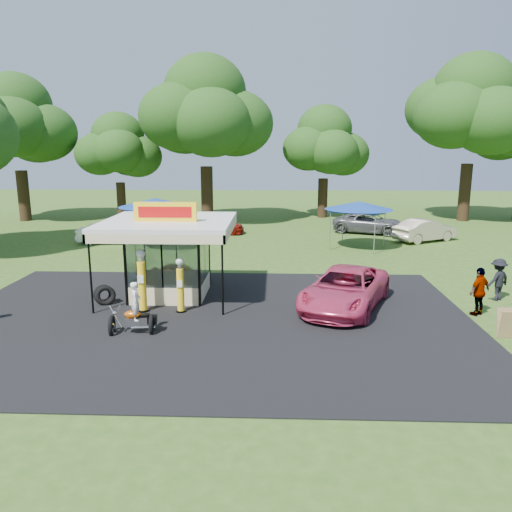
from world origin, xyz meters
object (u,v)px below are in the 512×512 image
object	(u,v)px
spectator_east_a	(498,280)
tent_east	(359,206)
tent_west	(155,203)
gas_pump_left	(142,282)
bg_car_b	(214,225)
kiosk_car	(180,273)
bg_car_a	(110,233)
motorcycle	(135,313)
a_frame_sign	(507,324)
gas_pump_right	(180,287)
bg_car_d	(370,223)
bg_car_e	(425,230)
spectator_east_b	(479,291)
gas_station_kiosk	(170,256)
pink_sedan	(345,289)

from	to	relation	value
spectator_east_a	tent_east	size ratio (longest dim) A/B	0.42
tent_west	gas_pump_left	bearing A→B (deg)	-79.14
gas_pump_left	bg_car_b	xyz separation A→B (m)	(0.61, 18.38, -0.56)
kiosk_car	spectator_east_a	bearing A→B (deg)	-99.21
bg_car_a	tent_east	xyz separation A→B (m)	(16.51, -0.98, 2.04)
motorcycle	tent_east	distance (m)	18.68
spectator_east_a	tent_west	xyz separation A→B (m)	(-17.12, 10.61, 2.01)
kiosk_car	bg_car_b	xyz separation A→B (m)	(-0.05, 13.96, 0.18)
a_frame_sign	spectator_east_a	bearing A→B (deg)	71.45
spectator_east_a	bg_car_a	world-z (taller)	spectator_east_a
motorcycle	tent_west	world-z (taller)	tent_west
gas_pump_right	tent_east	bearing A→B (deg)	55.68
motorcycle	spectator_east_a	xyz separation A→B (m)	(14.33, 4.49, 0.15)
spectator_east_a	gas_pump_right	bearing A→B (deg)	-19.87
tent_west	tent_east	bearing A→B (deg)	1.92
spectator_east_a	bg_car_d	distance (m)	17.05
bg_car_e	kiosk_car	bearing A→B (deg)	97.41
motorcycle	tent_west	size ratio (longest dim) A/B	0.42
spectator_east_b	kiosk_car	bearing A→B (deg)	-53.84
gas_pump_left	kiosk_car	bearing A→B (deg)	81.54
kiosk_car	bg_car_d	size ratio (longest dim) A/B	0.52
gas_pump_right	spectator_east_a	world-z (taller)	gas_pump_right
motorcycle	bg_car_e	size ratio (longest dim) A/B	0.42
motorcycle	gas_pump_right	bearing A→B (deg)	56.02
gas_station_kiosk	bg_car_e	distance (m)	20.19
pink_sedan	bg_car_e	size ratio (longest dim) A/B	1.24
a_frame_sign	spectator_east_b	xyz separation A→B (m)	(-0.02, 2.38, 0.44)
tent_west	spectator_east_b	bearing A→B (deg)	-39.10
motorcycle	spectator_east_b	world-z (taller)	spectator_east_b
motorcycle	bg_car_a	world-z (taller)	motorcycle
a_frame_sign	bg_car_e	xyz separation A→B (m)	(2.46, 18.03, 0.26)
gas_station_kiosk	a_frame_sign	distance (m)	13.30
gas_pump_left	bg_car_e	distance (m)	22.18
gas_pump_right	kiosk_car	bearing A→B (deg)	100.92
gas_pump_right	bg_car_b	distance (m)	18.41
gas_pump_right	bg_car_e	distance (m)	21.15
tent_east	bg_car_d	bearing A→B (deg)	72.27
bg_car_b	tent_east	world-z (taller)	tent_east
a_frame_sign	pink_sedan	bearing A→B (deg)	149.84
gas_pump_right	gas_station_kiosk	bearing A→B (deg)	111.05
spectator_east_a	tent_west	size ratio (longest dim) A/B	0.39
gas_pump_right	spectator_east_a	distance (m)	13.34
spectator_east_a	bg_car_e	size ratio (longest dim) A/B	0.39
kiosk_car	spectator_east_b	world-z (taller)	spectator_east_b
spectator_east_a	tent_east	world-z (taller)	tent_east
motorcycle	bg_car_d	world-z (taller)	motorcycle
gas_pump_left	tent_east	size ratio (longest dim) A/B	0.59
gas_station_kiosk	motorcycle	distance (m)	4.68
bg_car_d	tent_west	xyz separation A→B (m)	(-14.84, -6.28, 2.15)
tent_west	spectator_east_a	bearing A→B (deg)	-31.80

